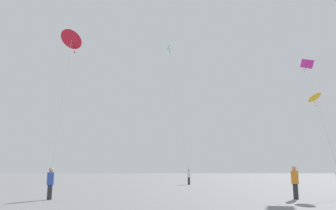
{
  "coord_description": "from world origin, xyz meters",
  "views": [
    {
      "loc": [
        0.49,
        -5.6,
        1.54
      ],
      "look_at": [
        0.0,
        19.05,
        6.3
      ],
      "focal_mm": 35.95,
      "sensor_mm": 36.0,
      "label": 1
    }
  ],
  "objects_px": {
    "person_in_blue": "(50,182)",
    "kite_cyan_delta": "(169,53)",
    "kite_amber_diamond": "(314,97)",
    "person_in_orange": "(295,181)",
    "person_in_white": "(189,176)",
    "kite_crimson_diamond": "(72,39)",
    "kite_magenta_delta": "(308,65)"
  },
  "relations": [
    {
      "from": "person_in_blue",
      "to": "person_in_white",
      "type": "height_order",
      "value": "person_in_white"
    },
    {
      "from": "person_in_white",
      "to": "person_in_blue",
      "type": "bearing_deg",
      "value": -59.18
    },
    {
      "from": "kite_magenta_delta",
      "to": "kite_crimson_diamond",
      "type": "relative_size",
      "value": 1.39
    },
    {
      "from": "person_in_orange",
      "to": "kite_magenta_delta",
      "type": "relative_size",
      "value": 0.16
    },
    {
      "from": "person_in_orange",
      "to": "person_in_blue",
      "type": "relative_size",
      "value": 1.06
    },
    {
      "from": "person_in_white",
      "to": "kite_amber_diamond",
      "type": "distance_m",
      "value": 15.6
    },
    {
      "from": "person_in_orange",
      "to": "person_in_blue",
      "type": "bearing_deg",
      "value": -43.52
    },
    {
      "from": "kite_magenta_delta",
      "to": "kite_amber_diamond",
      "type": "xyz_separation_m",
      "value": [
        -1.63,
        -4.66,
        -4.02
      ]
    },
    {
      "from": "person_in_orange",
      "to": "kite_magenta_delta",
      "type": "xyz_separation_m",
      "value": [
        5.82,
        11.27,
        10.04
      ]
    },
    {
      "from": "person_in_blue",
      "to": "person_in_orange",
      "type": "bearing_deg",
      "value": -128.29
    },
    {
      "from": "person_in_blue",
      "to": "kite_cyan_delta",
      "type": "relative_size",
      "value": 0.15
    },
    {
      "from": "person_in_orange",
      "to": "kite_cyan_delta",
      "type": "bearing_deg",
      "value": -100.93
    },
    {
      "from": "person_in_orange",
      "to": "kite_cyan_delta",
      "type": "distance_m",
      "value": 16.14
    },
    {
      "from": "person_in_orange",
      "to": "kite_crimson_diamond",
      "type": "xyz_separation_m",
      "value": [
        -12.13,
        -1.28,
        7.65
      ]
    },
    {
      "from": "person_in_orange",
      "to": "kite_cyan_delta",
      "type": "relative_size",
      "value": 0.16
    },
    {
      "from": "person_in_blue",
      "to": "kite_crimson_diamond",
      "type": "distance_m",
      "value": 7.8
    },
    {
      "from": "person_in_white",
      "to": "kite_magenta_delta",
      "type": "bearing_deg",
      "value": 24.06
    },
    {
      "from": "person_in_orange",
      "to": "kite_crimson_diamond",
      "type": "bearing_deg",
      "value": -40.0
    },
    {
      "from": "person_in_orange",
      "to": "person_in_blue",
      "type": "xyz_separation_m",
      "value": [
        -13.07,
        -0.57,
        -0.06
      ]
    },
    {
      "from": "person_in_blue",
      "to": "kite_magenta_delta",
      "type": "height_order",
      "value": "kite_magenta_delta"
    },
    {
      "from": "person_in_blue",
      "to": "kite_amber_diamond",
      "type": "xyz_separation_m",
      "value": [
        17.26,
        7.18,
        6.07
      ]
    },
    {
      "from": "kite_cyan_delta",
      "to": "kite_amber_diamond",
      "type": "bearing_deg",
      "value": -16.2
    },
    {
      "from": "person_in_blue",
      "to": "kite_amber_diamond",
      "type": "distance_m",
      "value": 19.65
    },
    {
      "from": "kite_crimson_diamond",
      "to": "kite_cyan_delta",
      "type": "bearing_deg",
      "value": 64.86
    },
    {
      "from": "person_in_blue",
      "to": "kite_crimson_diamond",
      "type": "height_order",
      "value": "kite_crimson_diamond"
    },
    {
      "from": "kite_amber_diamond",
      "to": "person_in_orange",
      "type": "bearing_deg",
      "value": -122.38
    },
    {
      "from": "person_in_blue",
      "to": "kite_amber_diamond",
      "type": "relative_size",
      "value": 0.27
    },
    {
      "from": "person_in_blue",
      "to": "kite_magenta_delta",
      "type": "xyz_separation_m",
      "value": [
        18.88,
        11.84,
        10.09
      ]
    },
    {
      "from": "person_in_orange",
      "to": "person_in_white",
      "type": "distance_m",
      "value": 18.36
    },
    {
      "from": "person_in_white",
      "to": "kite_cyan_delta",
      "type": "distance_m",
      "value": 13.51
    },
    {
      "from": "person_in_orange",
      "to": "kite_cyan_delta",
      "type": "xyz_separation_m",
      "value": [
        -6.91,
        9.83,
        10.78
      ]
    },
    {
      "from": "kite_crimson_diamond",
      "to": "kite_magenta_delta",
      "type": "bearing_deg",
      "value": 34.97
    }
  ]
}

